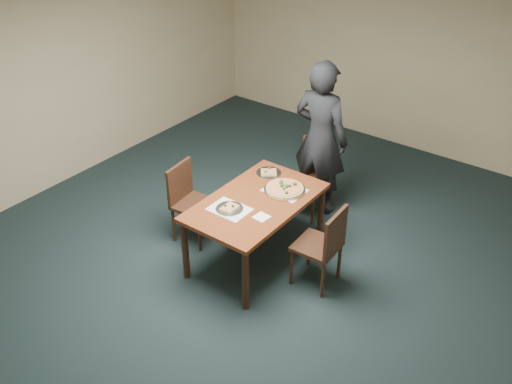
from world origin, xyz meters
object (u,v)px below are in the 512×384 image
Objects in this scene: chair_far at (312,173)px; chair_right at (324,243)px; dining_table at (256,208)px; pizza_pan at (285,189)px; slice_plate_far at (269,172)px; slice_plate_near at (229,208)px; chair_left at (189,198)px; diner at (321,138)px.

chair_right is at bearing -54.01° from chair_far.
dining_table is 0.38m from pizza_pan.
slice_plate_far is at bearing 151.00° from pizza_pan.
pizza_pan reaches higher than slice_plate_near.
dining_table is 1.65× the size of chair_right.
chair_right is at bearing -24.60° from slice_plate_far.
pizza_pan is at bearing -29.00° from slice_plate_far.
dining_table is 0.87m from chair_left.
chair_far is at bearing 91.82° from dining_table.
dining_table is 0.58m from slice_plate_far.
pizza_pan is 1.59× the size of slice_plate_far.
slice_plate_far is at bearing -117.18° from chair_right.
dining_table is at bearing 69.00° from slice_plate_near.
slice_plate_far is (-1.02, 0.46, 0.25)m from chair_right.
chair_right is 0.48× the size of diner.
chair_left is 0.94m from slice_plate_far.
chair_left is 0.80m from slice_plate_near.
chair_far is 0.48× the size of diner.
chair_right is (0.80, 0.06, -0.14)m from dining_table.
chair_far is at bearing -37.97° from chair_left.
diner is at bearing 86.35° from slice_plate_near.
chair_right is at bearing 21.61° from slice_plate_near.
chair_right is 1.52m from diner.
slice_plate_near is (0.74, -0.18, 0.25)m from chair_left.
chair_left is 2.05× the size of pizza_pan.
chair_far reaches higher than pizza_pan.
chair_left reaches higher than slice_plate_far.
slice_plate_far is (-0.11, 0.83, -0.00)m from slice_plate_near.
diner is at bearing 74.64° from slice_plate_far.
dining_table is 5.36× the size of slice_plate_far.
diner is 6.75× the size of slice_plate_far.
chair_far is 0.90m from pizza_pan.
chair_far is 3.25× the size of slice_plate_far.
slice_plate_near is at bearing -93.65° from chair_far.
chair_right reaches higher than dining_table.
pizza_pan is (0.14, -0.94, -0.17)m from diner.
chair_right reaches higher than pizza_pan.
slice_plate_far reaches higher than dining_table.
slice_plate_far is at bearing 73.58° from diner.
slice_plate_near is at bearing -110.99° from pizza_pan.
pizza_pan is (-0.67, 0.27, 0.26)m from chair_right.
slice_plate_near is at bearing 85.30° from diner.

